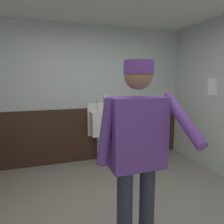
{
  "coord_description": "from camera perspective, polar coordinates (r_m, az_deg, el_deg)",
  "views": [
    {
      "loc": [
        -0.67,
        -1.9,
        1.62
      ],
      "look_at": [
        0.03,
        0.25,
        1.25
      ],
      "focal_mm": 32.91,
      "sensor_mm": 36.0,
      "label": 1
    }
  ],
  "objects": [
    {
      "name": "urinal_solo",
      "position": [
        3.95,
        -3.61,
        -3.04
      ],
      "size": [
        0.4,
        0.34,
        1.24
      ],
      "color": "white",
      "rests_on": "ground_plane"
    },
    {
      "name": "soap_dispenser",
      "position": [
        4.04,
        -1.72,
        3.75
      ],
      "size": [
        0.1,
        0.07,
        0.18
      ],
      "primitive_type": "cube",
      "color": "silver"
    },
    {
      "name": "wall_back",
      "position": [
        4.03,
        -8.53,
        4.74
      ],
      "size": [
        4.77,
        0.12,
        2.61
      ],
      "primitive_type": "cube",
      "color": "silver",
      "rests_on": "ground_plane"
    },
    {
      "name": "person",
      "position": [
        1.8,
        7.11,
        -9.04
      ],
      "size": [
        0.69,
        0.6,
        1.76
      ],
      "color": "#2D3342",
      "rests_on": "ground_plane"
    },
    {
      "name": "wainscot_band_back",
      "position": [
        4.09,
        -8.09,
        -6.33
      ],
      "size": [
        4.17,
        0.03,
        1.05
      ],
      "primitive_type": "cube",
      "color": "#382319",
      "rests_on": "ground_plane"
    },
    {
      "name": "cell_phone",
      "position": [
        1.44,
        25.97,
        6.35
      ],
      "size": [
        0.06,
        0.03,
        0.11
      ],
      "primitive_type": "cube",
      "rotation": [
        -0.13,
        0.0,
        -0.02
      ],
      "color": "silver"
    }
  ]
}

